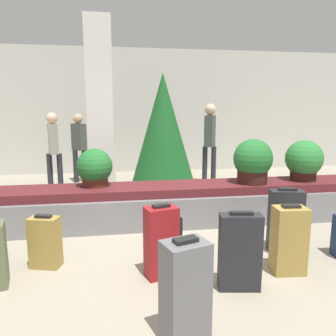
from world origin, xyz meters
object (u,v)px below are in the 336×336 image
(suitcase_1, at_px, (161,242))
(suitcase_8, at_px, (45,242))
(suitcase_7, at_px, (289,240))
(potted_plant_0, at_px, (95,168))
(potted_plant_1, at_px, (304,161))
(suitcase_5, at_px, (285,221))
(suitcase_0, at_px, (240,252))
(traveler_2, at_px, (53,145))
(traveler_0, at_px, (210,136))
(suitcase_6, at_px, (169,237))
(pillar, at_px, (101,112))
(suitcase_2, at_px, (185,292))
(decorated_tree, at_px, (163,129))
(potted_plant_2, at_px, (253,162))
(traveler_1, at_px, (79,142))

(suitcase_1, relative_size, suitcase_8, 1.30)
(suitcase_7, distance_m, potted_plant_0, 2.75)
(suitcase_8, distance_m, potted_plant_1, 3.87)
(suitcase_5, relative_size, suitcase_8, 1.33)
(suitcase_0, relative_size, suitcase_8, 1.30)
(potted_plant_1, relative_size, traveler_2, 0.39)
(suitcase_1, xyz_separation_m, potted_plant_0, (-0.73, 1.67, 0.46))
(traveler_0, bearing_deg, suitcase_6, -172.99)
(pillar, bearing_deg, suitcase_6, -72.19)
(pillar, distance_m, traveler_0, 2.52)
(suitcase_2, xyz_separation_m, decorated_tree, (0.46, 4.39, 0.89))
(suitcase_7, bearing_deg, potted_plant_1, 60.80)
(suitcase_2, bearing_deg, pillar, 82.62)
(suitcase_6, relative_size, traveler_2, 0.31)
(suitcase_0, bearing_deg, suitcase_7, 28.88)
(suitcase_6, bearing_deg, suitcase_7, -40.50)
(traveler_0, relative_size, traveler_2, 1.12)
(suitcase_0, height_order, potted_plant_2, potted_plant_2)
(suitcase_0, relative_size, potted_plant_2, 1.13)
(suitcase_8, height_order, potted_plant_0, potted_plant_0)
(suitcase_7, relative_size, potted_plant_2, 1.09)
(potted_plant_2, bearing_deg, suitcase_1, -136.15)
(suitcase_1, distance_m, traveler_1, 4.77)
(pillar, bearing_deg, suitcase_8, -101.16)
(potted_plant_2, xyz_separation_m, traveler_0, (0.02, 2.37, 0.18))
(suitcase_2, relative_size, traveler_2, 0.49)
(suitcase_8, bearing_deg, potted_plant_0, 86.20)
(potted_plant_0, height_order, traveler_1, traveler_1)
(potted_plant_1, relative_size, potted_plant_2, 0.95)
(suitcase_1, bearing_deg, suitcase_6, 56.16)
(suitcase_8, relative_size, potted_plant_2, 0.87)
(suitcase_0, xyz_separation_m, traveler_0, (0.92, 4.23, 0.71))
(suitcase_2, xyz_separation_m, suitcase_8, (-1.22, 1.33, -0.10))
(pillar, height_order, potted_plant_1, pillar)
(potted_plant_0, bearing_deg, suitcase_7, -41.70)
(potted_plant_2, xyz_separation_m, decorated_tree, (-1.08, 1.92, 0.38))
(suitcase_7, xyz_separation_m, traveler_0, (0.31, 4.01, 0.72))
(suitcase_8, bearing_deg, suitcase_2, -32.15)
(suitcase_2, height_order, suitcase_7, suitcase_2)
(traveler_2, height_order, decorated_tree, decorated_tree)
(suitcase_6, height_order, traveler_2, traveler_2)
(traveler_1, bearing_deg, potted_plant_1, -175.39)
(suitcase_1, distance_m, potted_plant_0, 1.88)
(suitcase_8, relative_size, decorated_tree, 0.24)
(traveler_0, bearing_deg, suitcase_2, -168.08)
(suitcase_2, distance_m, traveler_1, 5.69)
(pillar, height_order, traveler_0, pillar)
(suitcase_1, xyz_separation_m, suitcase_8, (-1.18, 0.38, -0.09))
(traveler_1, xyz_separation_m, decorated_tree, (1.75, -1.13, 0.35))
(suitcase_0, xyz_separation_m, suitcase_6, (-0.55, 0.74, -0.12))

